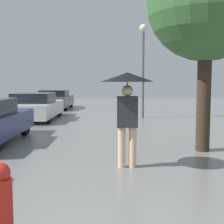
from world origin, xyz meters
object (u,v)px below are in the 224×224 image
at_px(pedestrian, 126,93).
at_px(street_lamp, 142,53).
at_px(parked_car_third, 34,107).
at_px(tree, 205,2).
at_px(parked_car_farthest, 54,100).

bearing_deg(pedestrian, street_lamp, 82.35).
height_order(parked_car_third, tree, tree).
relative_size(parked_car_farthest, tree, 0.82).
xyz_separation_m(pedestrian, parked_car_farthest, (-3.83, 13.34, -0.90)).
bearing_deg(street_lamp, tree, -83.59).
height_order(tree, street_lamp, tree).
distance_m(parked_car_third, tree, 8.93).
relative_size(pedestrian, parked_car_third, 0.43).
bearing_deg(parked_car_farthest, tree, -64.34).
height_order(pedestrian, parked_car_farthest, pedestrian).
bearing_deg(parked_car_third, tree, -48.64).
bearing_deg(street_lamp, pedestrian, -97.65).
height_order(parked_car_third, parked_car_farthest, parked_car_third).
bearing_deg(parked_car_third, pedestrian, -64.62).
relative_size(tree, street_lamp, 1.16).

